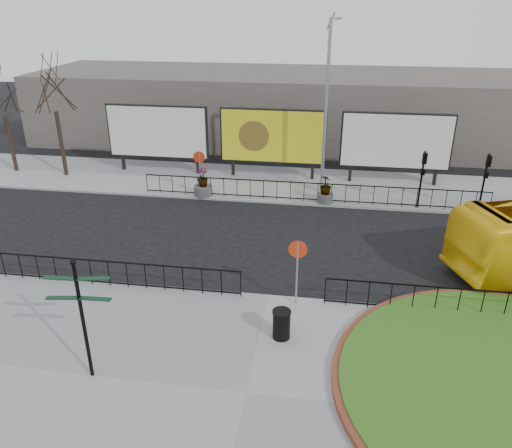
% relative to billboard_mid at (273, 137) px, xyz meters
% --- Properties ---
extents(ground, '(90.00, 90.00, 0.00)m').
position_rel_billboard_mid_xyz_m(ground, '(1.50, -12.97, -2.60)').
color(ground, black).
rests_on(ground, ground).
extents(pavement_near, '(30.00, 10.00, 0.12)m').
position_rel_billboard_mid_xyz_m(pavement_near, '(1.50, -17.97, -2.54)').
color(pavement_near, gray).
rests_on(pavement_near, ground).
extents(pavement_far, '(44.00, 6.00, 0.12)m').
position_rel_billboard_mid_xyz_m(pavement_far, '(1.50, -0.97, -2.54)').
color(pavement_far, gray).
rests_on(pavement_far, ground).
extents(railing_near_left, '(10.00, 0.10, 1.10)m').
position_rel_billboard_mid_xyz_m(railing_near_left, '(-4.50, -13.27, -1.93)').
color(railing_near_left, black).
rests_on(railing_near_left, pavement_near).
extents(railing_near_right, '(9.00, 0.10, 1.10)m').
position_rel_billboard_mid_xyz_m(railing_near_right, '(8.00, -13.27, -1.93)').
color(railing_near_right, black).
rests_on(railing_near_right, pavement_near).
extents(railing_far, '(18.00, 0.10, 1.10)m').
position_rel_billboard_mid_xyz_m(railing_far, '(2.50, -3.67, -1.93)').
color(railing_far, black).
rests_on(railing_far, pavement_far).
extents(speed_sign_far, '(0.64, 0.07, 2.47)m').
position_rel_billboard_mid_xyz_m(speed_sign_far, '(-3.50, -3.57, -0.68)').
color(speed_sign_far, gray).
rests_on(speed_sign_far, pavement_far).
extents(speed_sign_near, '(0.64, 0.07, 2.47)m').
position_rel_billboard_mid_xyz_m(speed_sign_near, '(2.50, -13.37, -0.68)').
color(speed_sign_near, gray).
rests_on(speed_sign_near, pavement_near).
extents(billboard_left, '(6.20, 0.31, 4.10)m').
position_rel_billboard_mid_xyz_m(billboard_left, '(-7.00, 0.00, 0.00)').
color(billboard_left, black).
rests_on(billboard_left, pavement_far).
extents(billboard_mid, '(6.20, 0.31, 4.10)m').
position_rel_billboard_mid_xyz_m(billboard_mid, '(0.00, 0.00, 0.00)').
color(billboard_mid, black).
rests_on(billboard_mid, pavement_far).
extents(billboard_right, '(6.20, 0.31, 4.10)m').
position_rel_billboard_mid_xyz_m(billboard_right, '(7.00, 0.00, 0.00)').
color(billboard_right, black).
rests_on(billboard_right, pavement_far).
extents(lamp_post, '(0.74, 0.18, 9.23)m').
position_rel_billboard_mid_xyz_m(lamp_post, '(3.01, -1.97, 2.23)').
color(lamp_post, gray).
rests_on(lamp_post, pavement_far).
extents(signal_pole_a, '(0.22, 0.26, 3.00)m').
position_rel_billboard_mid_xyz_m(signal_pole_a, '(8.00, -3.63, -0.50)').
color(signal_pole_a, black).
rests_on(signal_pole_a, pavement_far).
extents(signal_pole_b, '(0.22, 0.26, 3.00)m').
position_rel_billboard_mid_xyz_m(signal_pole_b, '(11.00, -3.63, -0.50)').
color(signal_pole_b, black).
rests_on(signal_pole_b, pavement_far).
extents(tree_left, '(2.00, 2.00, 7.00)m').
position_rel_billboard_mid_xyz_m(tree_left, '(-12.50, -1.47, 1.02)').
color(tree_left, '#2D2119').
rests_on(tree_left, pavement_far).
extents(tree_mid, '(2.00, 2.00, 6.20)m').
position_rel_billboard_mid_xyz_m(tree_mid, '(-16.00, -1.17, 0.62)').
color(tree_mid, '#2D2119').
rests_on(tree_mid, pavement_far).
extents(building_backdrop, '(40.00, 10.00, 5.00)m').
position_rel_billboard_mid_xyz_m(building_backdrop, '(1.50, 9.03, -0.10)').
color(building_backdrop, '#5B554F').
rests_on(building_backdrop, ground).
extents(fingerpost_sign, '(1.77, 0.46, 3.77)m').
position_rel_billboard_mid_xyz_m(fingerpost_sign, '(-3.01, -17.94, -0.20)').
color(fingerpost_sign, black).
rests_on(fingerpost_sign, pavement_near).
extents(litter_bin, '(0.60, 0.60, 0.99)m').
position_rel_billboard_mid_xyz_m(litter_bin, '(2.19, -15.38, -1.98)').
color(litter_bin, black).
rests_on(litter_bin, pavement_near).
extents(planter_a, '(1.00, 1.00, 1.55)m').
position_rel_billboard_mid_xyz_m(planter_a, '(-3.35, -3.57, -1.91)').
color(planter_a, '#4C4C4F').
rests_on(planter_a, pavement_far).
extents(planter_b, '(0.86, 0.86, 1.49)m').
position_rel_billboard_mid_xyz_m(planter_b, '(3.25, -3.57, -1.87)').
color(planter_b, '#4C4C4F').
rests_on(planter_b, pavement_far).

